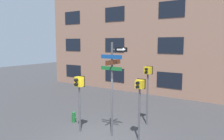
# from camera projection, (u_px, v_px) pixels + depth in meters

# --- Properties ---
(ground_plane) EXTENTS (60.00, 60.00, 0.00)m
(ground_plane) POSITION_uv_depth(u_px,v_px,m) (98.00, 139.00, 9.12)
(ground_plane) COLOR #38383A
(building_facade) EXTENTS (24.00, 0.64, 12.73)m
(building_facade) POSITION_uv_depth(u_px,v_px,m) (173.00, 10.00, 15.64)
(building_facade) COLOR #936B56
(building_facade) RESTS_ON ground_plane
(street_sign_pole) EXTENTS (1.25, 1.09, 4.03)m
(street_sign_pole) POSITION_uv_depth(u_px,v_px,m) (113.00, 80.00, 9.10)
(street_sign_pole) COLOR #4C4C51
(street_sign_pole) RESTS_ON ground_plane
(pedestrian_signal_left) EXTENTS (0.42, 0.40, 2.54)m
(pedestrian_signal_left) POSITION_uv_depth(u_px,v_px,m) (79.00, 88.00, 9.66)
(pedestrian_signal_left) COLOR #4C4C51
(pedestrian_signal_left) RESTS_ON ground_plane
(pedestrian_signal_right) EXTENTS (0.37, 0.40, 2.56)m
(pedestrian_signal_right) POSITION_uv_depth(u_px,v_px,m) (139.00, 93.00, 8.74)
(pedestrian_signal_right) COLOR #4C4C51
(pedestrian_signal_right) RESTS_ON ground_plane
(pedestrian_signal_across) EXTENTS (0.38, 0.40, 2.89)m
(pedestrian_signal_across) POSITION_uv_depth(u_px,v_px,m) (148.00, 80.00, 10.50)
(pedestrian_signal_across) COLOR #4C4C51
(pedestrian_signal_across) RESTS_ON ground_plane
(fire_hydrant) EXTENTS (0.35, 0.19, 0.55)m
(fire_hydrant) POSITION_uv_depth(u_px,v_px,m) (74.00, 117.00, 11.06)
(fire_hydrant) COLOR #196028
(fire_hydrant) RESTS_ON ground_plane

